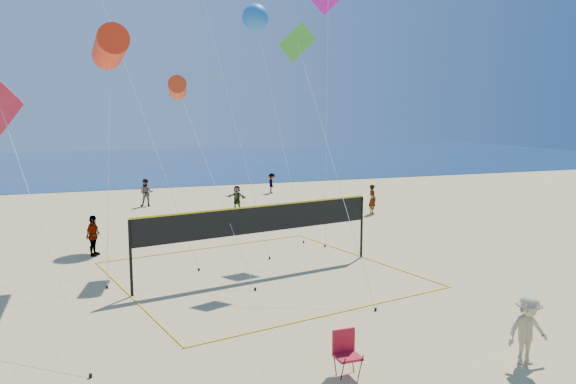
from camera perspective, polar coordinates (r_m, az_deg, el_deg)
name	(u,v)px	position (r m, az deg, el deg)	size (l,w,h in m)	color
ocean	(130,163)	(71.93, -15.75, 2.86)	(140.00, 50.00, 0.03)	navy
bystander_b	(528,330)	(15.29, 23.16, -12.81)	(1.12, 0.64, 1.73)	tan
far_person_0	(93,236)	(25.67, -19.20, -4.21)	(1.04, 0.43, 1.77)	gray
far_person_1	(237,198)	(35.80, -5.22, -0.59)	(1.45, 0.46, 1.56)	gray
far_person_2	(372,199)	(34.58, 8.58, -0.74)	(0.66, 0.43, 1.82)	gray
far_person_3	(146,193)	(38.10, -14.19, -0.08)	(0.89, 0.69, 1.83)	gray
far_person_4	(272,183)	(43.05, -1.66, 0.89)	(1.00, 0.57, 1.55)	gray
camp_chair	(346,350)	(13.79, 5.89, -15.65)	(0.58, 0.71, 1.18)	#A71324
volleyball_net	(260,227)	(21.28, -2.88, -3.54)	(11.84, 11.72, 2.69)	black
kite_0	(110,47)	(23.06, -17.63, 13.83)	(1.32, 4.26, 9.38)	red
kite_2	(177,88)	(23.75, -11.16, 10.31)	(2.21, 6.29, 7.63)	red
kite_3	(4,118)	(20.44, -26.88, 6.72)	(3.19, 7.99, 7.15)	red
kite_4	(301,56)	(22.33, 1.38, 13.64)	(1.57, 6.38, 9.66)	green
kite_5	(328,12)	(27.72, 4.08, 17.75)	(1.72, 2.16, 12.34)	#E11AB3
kite_7	(255,17)	(35.11, -3.34, 17.29)	(2.00, 9.97, 12.58)	blue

